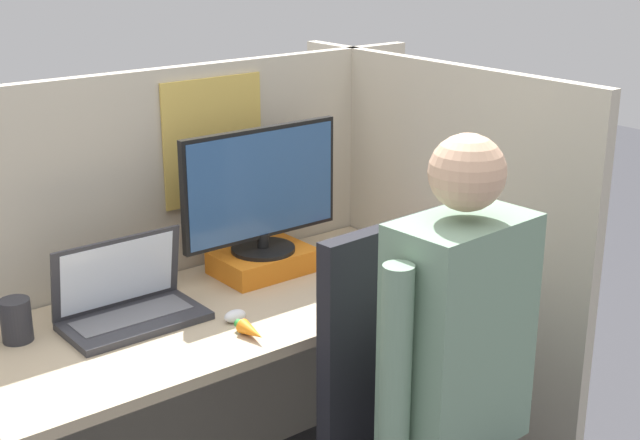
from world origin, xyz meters
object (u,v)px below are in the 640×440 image
(person, at_px, (471,379))
(pen_cup, at_px, (16,320))
(office_chair, at_px, (422,436))
(laptop, at_px, (129,306))
(stapler, at_px, (399,255))
(paper_box, at_px, (263,261))
(monitor, at_px, (261,190))
(carrot_toy, at_px, (251,331))

(person, relative_size, pen_cup, 11.85)
(office_chair, distance_m, pen_cup, 1.08)
(person, bearing_deg, laptop, 119.12)
(office_chair, bearing_deg, stapler, 52.14)
(paper_box, bearing_deg, monitor, 90.00)
(monitor, height_order, laptop, monitor)
(person, bearing_deg, pen_cup, 129.62)
(stapler, height_order, pen_cup, pen_cup)
(paper_box, distance_m, carrot_toy, 0.46)
(laptop, distance_m, stapler, 0.88)
(stapler, height_order, person, person)
(paper_box, xyz_separation_m, carrot_toy, (-0.29, -0.36, -0.01))
(office_chair, relative_size, pen_cup, 9.38)
(carrot_toy, bearing_deg, stapler, 13.63)
(paper_box, bearing_deg, stapler, -26.81)
(person, bearing_deg, monitor, 87.88)
(office_chair, height_order, pen_cup, office_chair)
(monitor, bearing_deg, laptop, -171.56)
(carrot_toy, height_order, office_chair, office_chair)
(laptop, bearing_deg, office_chair, -54.84)
(stapler, bearing_deg, laptop, 171.78)
(office_chair, height_order, person, person)
(paper_box, xyz_separation_m, monitor, (-0.00, 0.00, 0.23))
(laptop, bearing_deg, stapler, -8.22)
(paper_box, height_order, monitor, monitor)
(carrot_toy, relative_size, office_chair, 0.11)
(office_chair, bearing_deg, carrot_toy, 126.01)
(carrot_toy, relative_size, pen_cup, 1.01)
(monitor, xyz_separation_m, laptop, (-0.49, -0.07, -0.22))
(laptop, height_order, carrot_toy, laptop)
(stapler, distance_m, person, 0.81)
(laptop, xyz_separation_m, pen_cup, (-0.28, 0.07, 0.01))
(paper_box, relative_size, stapler, 2.21)
(paper_box, bearing_deg, office_chair, -91.93)
(carrot_toy, bearing_deg, laptop, 124.07)
(pen_cup, bearing_deg, carrot_toy, -37.27)
(laptop, xyz_separation_m, stapler, (0.88, -0.13, -0.02))
(stapler, relative_size, carrot_toy, 1.16)
(paper_box, relative_size, monitor, 0.55)
(monitor, bearing_deg, paper_box, -90.00)
(person, height_order, pen_cup, person)
(pen_cup, bearing_deg, paper_box, -0.21)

